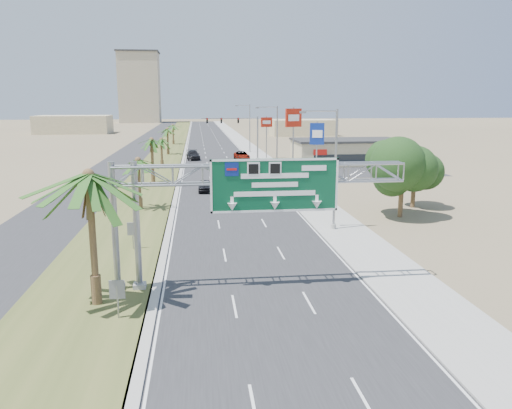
{
  "coord_description": "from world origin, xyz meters",
  "views": [
    {
      "loc": [
        -3.79,
        -17.57,
        10.57
      ],
      "look_at": [
        -0.13,
        13.05,
        4.2
      ],
      "focal_mm": 35.0,
      "sensor_mm": 36.0,
      "label": 1
    }
  ],
  "objects_px": {
    "pole_sign_blue": "(317,136)",
    "pole_sign_red_far": "(267,125)",
    "store_building": "(347,152)",
    "car_right_lane": "(242,156)",
    "palm_near": "(88,176)",
    "sign_gantry": "(246,184)",
    "car_left_lane": "(205,186)",
    "pole_sign_red_near": "(293,123)",
    "car_mid_lane": "(221,179)",
    "signal_mast": "(246,134)",
    "car_far": "(193,155)"
  },
  "relations": [
    {
      "from": "sign_gantry",
      "to": "car_left_lane",
      "type": "xyz_separation_m",
      "value": [
        -1.82,
        31.63,
        -5.37
      ]
    },
    {
      "from": "pole_sign_red_near",
      "to": "pole_sign_blue",
      "type": "height_order",
      "value": "pole_sign_red_near"
    },
    {
      "from": "car_mid_lane",
      "to": "car_far",
      "type": "bearing_deg",
      "value": 91.4
    },
    {
      "from": "car_mid_lane",
      "to": "car_right_lane",
      "type": "distance_m",
      "value": 27.97
    },
    {
      "from": "car_mid_lane",
      "to": "pole_sign_blue",
      "type": "xyz_separation_m",
      "value": [
        13.69,
        4.34,
        5.12
      ]
    },
    {
      "from": "signal_mast",
      "to": "pole_sign_red_near",
      "type": "xyz_separation_m",
      "value": [
        3.83,
        -24.1,
        3.01
      ]
    },
    {
      "from": "car_left_lane",
      "to": "store_building",
      "type": "bearing_deg",
      "value": 45.61
    },
    {
      "from": "palm_near",
      "to": "sign_gantry",
      "type": "bearing_deg",
      "value": 13.32
    },
    {
      "from": "store_building",
      "to": "pole_sign_red_near",
      "type": "xyz_separation_m",
      "value": [
        -13.0,
        -18.13,
        5.86
      ]
    },
    {
      "from": "pole_sign_blue",
      "to": "pole_sign_red_far",
      "type": "bearing_deg",
      "value": 98.02
    },
    {
      "from": "car_right_lane",
      "to": "sign_gantry",
      "type": "bearing_deg",
      "value": -97.02
    },
    {
      "from": "car_right_lane",
      "to": "pole_sign_red_near",
      "type": "distance_m",
      "value": 27.64
    },
    {
      "from": "store_building",
      "to": "car_far",
      "type": "relative_size",
      "value": 3.18
    },
    {
      "from": "sign_gantry",
      "to": "palm_near",
      "type": "relative_size",
      "value": 2.01
    },
    {
      "from": "car_mid_lane",
      "to": "pole_sign_red_near",
      "type": "xyz_separation_m",
      "value": [
        9.69,
        1.14,
        7.12
      ]
    },
    {
      "from": "car_mid_lane",
      "to": "pole_sign_red_far",
      "type": "bearing_deg",
      "value": 65.2
    },
    {
      "from": "pole_sign_red_far",
      "to": "sign_gantry",
      "type": "bearing_deg",
      "value": -98.97
    },
    {
      "from": "car_far",
      "to": "car_mid_lane",
      "type": "bearing_deg",
      "value": -87.3
    },
    {
      "from": "car_left_lane",
      "to": "pole_sign_red_near",
      "type": "distance_m",
      "value": 15.24
    },
    {
      "from": "store_building",
      "to": "pole_sign_blue",
      "type": "bearing_deg",
      "value": -121.07
    },
    {
      "from": "palm_near",
      "to": "signal_mast",
      "type": "relative_size",
      "value": 0.81
    },
    {
      "from": "pole_sign_red_far",
      "to": "car_mid_lane",
      "type": "bearing_deg",
      "value": -108.81
    },
    {
      "from": "pole_sign_blue",
      "to": "palm_near",
      "type": "bearing_deg",
      "value": -117.27
    },
    {
      "from": "sign_gantry",
      "to": "car_far",
      "type": "bearing_deg",
      "value": 92.94
    },
    {
      "from": "palm_near",
      "to": "car_far",
      "type": "xyz_separation_m",
      "value": [
        4.76,
        67.68,
        -6.11
      ]
    },
    {
      "from": "palm_near",
      "to": "car_left_lane",
      "type": "relative_size",
      "value": 2.07
    },
    {
      "from": "store_building",
      "to": "car_right_lane",
      "type": "height_order",
      "value": "store_building"
    },
    {
      "from": "pole_sign_red_near",
      "to": "car_far",
      "type": "bearing_deg",
      "value": 115.8
    },
    {
      "from": "palm_near",
      "to": "pole_sign_red_near",
      "type": "height_order",
      "value": "pole_sign_red_near"
    },
    {
      "from": "store_building",
      "to": "car_left_lane",
      "type": "bearing_deg",
      "value": -135.51
    },
    {
      "from": "car_right_lane",
      "to": "pole_sign_red_near",
      "type": "height_order",
      "value": "pole_sign_red_near"
    },
    {
      "from": "car_mid_lane",
      "to": "store_building",
      "type": "bearing_deg",
      "value": 34.36
    },
    {
      "from": "car_right_lane",
      "to": "pole_sign_red_far",
      "type": "relative_size",
      "value": 0.7
    },
    {
      "from": "car_right_lane",
      "to": "car_far",
      "type": "relative_size",
      "value": 0.98
    },
    {
      "from": "car_mid_lane",
      "to": "signal_mast",
      "type": "bearing_deg",
      "value": 70.94
    },
    {
      "from": "pole_sign_blue",
      "to": "pole_sign_red_far",
      "type": "relative_size",
      "value": 1.0
    },
    {
      "from": "car_left_lane",
      "to": "palm_near",
      "type": "bearing_deg",
      "value": -99.55
    },
    {
      "from": "sign_gantry",
      "to": "car_left_lane",
      "type": "height_order",
      "value": "sign_gantry"
    },
    {
      "from": "sign_gantry",
      "to": "palm_near",
      "type": "height_order",
      "value": "palm_near"
    },
    {
      "from": "palm_near",
      "to": "pole_sign_blue",
      "type": "relative_size",
      "value": 1.06
    },
    {
      "from": "store_building",
      "to": "car_right_lane",
      "type": "distance_m",
      "value": 19.36
    },
    {
      "from": "car_left_lane",
      "to": "car_far",
      "type": "xyz_separation_m",
      "value": [
        -1.56,
        34.12,
        0.13
      ]
    },
    {
      "from": "car_left_lane",
      "to": "car_right_lane",
      "type": "bearing_deg",
      "value": 78.37
    },
    {
      "from": "car_far",
      "to": "pole_sign_red_far",
      "type": "bearing_deg",
      "value": -1.65
    },
    {
      "from": "pole_sign_blue",
      "to": "pole_sign_red_far",
      "type": "distance_m",
      "value": 25.61
    },
    {
      "from": "car_left_lane",
      "to": "car_far",
      "type": "height_order",
      "value": "car_far"
    },
    {
      "from": "signal_mast",
      "to": "pole_sign_blue",
      "type": "distance_m",
      "value": 22.35
    },
    {
      "from": "sign_gantry",
      "to": "car_right_lane",
      "type": "bearing_deg",
      "value": 85.05
    },
    {
      "from": "pole_sign_red_near",
      "to": "car_right_lane",
      "type": "bearing_deg",
      "value": 99.68
    },
    {
      "from": "sign_gantry",
      "to": "palm_near",
      "type": "bearing_deg",
      "value": -166.68
    }
  ]
}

